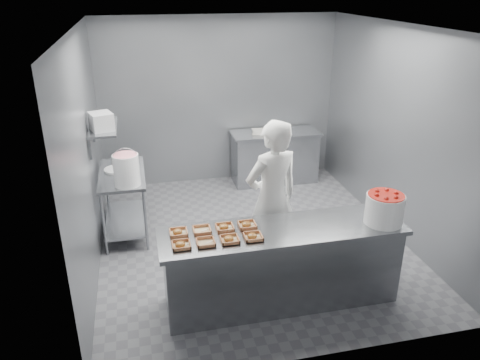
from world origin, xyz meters
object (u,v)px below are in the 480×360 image
object	(u,v)px
prep_table	(124,194)
tray_5	(202,230)
tray_1	(206,242)
appliance	(101,121)
tray_2	(229,239)
worker	(272,199)
tray_0	(181,245)
service_counter	(281,265)
glaze_bucket	(126,169)
strawberry_tub	(385,208)
tray_3	(253,237)
tray_6	(225,227)
tray_4	(178,232)
back_counter	(275,157)
tray_7	(247,225)

from	to	relation	value
prep_table	tray_5	size ratio (longest dim) A/B	6.40
tray_1	appliance	world-z (taller)	appliance
tray_2	worker	size ratio (longest dim) A/B	0.10
tray_0	worker	bearing A→B (deg)	32.64
service_counter	tray_0	bearing A→B (deg)	-173.38
worker	appliance	size ratio (longest dim) A/B	6.55
service_counter	tray_5	world-z (taller)	tray_5
service_counter	tray_0	xyz separation A→B (m)	(-1.08, -0.12, 0.47)
service_counter	tray_5	bearing A→B (deg)	171.46
prep_table	glaze_bucket	bearing A→B (deg)	-79.33
strawberry_tub	tray_0	bearing A→B (deg)	-179.59
glaze_bucket	prep_table	bearing A→B (deg)	100.67
tray_0	tray_3	size ratio (longest dim) A/B	1.00
tray_3	tray_6	distance (m)	0.35
tray_4	tray_6	bearing A→B (deg)	0.00
tray_0	strawberry_tub	xyz separation A→B (m)	(2.16, 0.02, 0.15)
tray_4	glaze_bucket	size ratio (longest dim) A/B	0.38
worker	strawberry_tub	distance (m)	1.25
back_counter	strawberry_tub	distance (m)	3.42
tray_0	tray_1	xyz separation A→B (m)	(0.24, 0.00, -0.00)
tray_4	tray_6	size ratio (longest dim) A/B	1.00
tray_1	tray_7	size ratio (longest dim) A/B	1.00
tray_5	glaze_bucket	distance (m)	1.59
tray_4	glaze_bucket	bearing A→B (deg)	109.47
tray_6	glaze_bucket	distance (m)	1.71
strawberry_tub	glaze_bucket	size ratio (longest dim) A/B	0.81
back_counter	tray_7	distance (m)	3.40
tray_2	appliance	bearing A→B (deg)	122.74
tray_2	tray_6	world-z (taller)	same
tray_0	tray_4	size ratio (longest dim) A/B	1.00
prep_table	worker	xyz separation A→B (m)	(1.71, -1.35, 0.36)
service_counter	tray_7	xyz separation A→B (m)	(-0.36, 0.13, 0.47)
tray_5	tray_6	distance (m)	0.24
tray_7	worker	bearing A→B (deg)	49.09
prep_table	tray_4	world-z (taller)	tray_4
back_counter	tray_1	distance (m)	3.82
tray_6	tray_4	bearing A→B (deg)	180.00
prep_table	tray_6	size ratio (longest dim) A/B	6.40
tray_1	tray_3	distance (m)	0.48
tray_7	glaze_bucket	world-z (taller)	glaze_bucket
tray_3	tray_6	xyz separation A→B (m)	(-0.24, 0.25, 0.00)
tray_0	tray_3	bearing A→B (deg)	0.00
tray_6	back_counter	bearing A→B (deg)	64.42
worker	glaze_bucket	size ratio (longest dim) A/B	3.85
glaze_bucket	tray_7	bearing A→B (deg)	-48.98
back_counter	tray_4	world-z (taller)	tray_4
tray_6	strawberry_tub	xyz separation A→B (m)	(1.68, -0.23, 0.15)
service_counter	tray_3	size ratio (longest dim) A/B	13.88
appliance	tray_4	bearing A→B (deg)	-83.72
strawberry_tub	appliance	world-z (taller)	appliance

